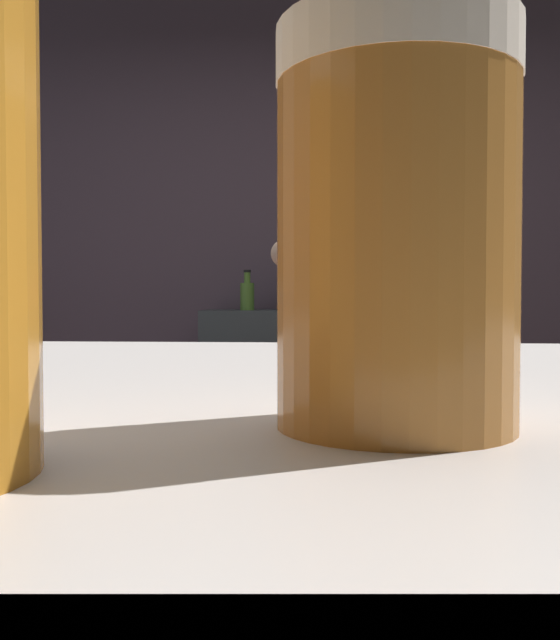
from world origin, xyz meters
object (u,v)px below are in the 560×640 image
object	(u,v)px
pint_glass_near	(396,230)
bottle_hot_sauce	(284,292)
chefs_knife	(463,369)
bottle_vinegar	(299,289)
bartender	(383,360)
mixing_bowl	(261,357)
bottle_soy	(247,295)

from	to	relation	value
pint_glass_near	bottle_hot_sauce	bearing A→B (deg)	94.08
chefs_knife	bottle_vinegar	xyz separation A→B (m)	(-0.55, 1.12, 0.26)
bartender	mixing_bowl	xyz separation A→B (m)	(-0.36, 0.49, -0.04)
pint_glass_near	bottle_soy	size ratio (longest dim) A/B	0.66
chefs_knife	mixing_bowl	bearing A→B (deg)	175.62
bottle_soy	pint_glass_near	bearing A→B (deg)	-82.64
bottle_vinegar	chefs_knife	bearing A→B (deg)	-64.02
mixing_bowl	chefs_knife	bearing A→B (deg)	-7.67
bottle_hot_sauce	bottle_soy	distance (m)	0.20
bartender	bottle_soy	size ratio (longest dim) A/B	8.75
bartender	bottle_vinegar	size ratio (longest dim) A/B	6.39
mixing_bowl	bottle_hot_sauce	xyz separation A→B (m)	(0.01, 1.17, 0.22)
bartender	chefs_knife	xyz separation A→B (m)	(0.28, 0.41, -0.06)
mixing_bowl	chefs_knife	xyz separation A→B (m)	(0.63, -0.09, -0.02)
chefs_knife	bottle_vinegar	size ratio (longest dim) A/B	0.90
pint_glass_near	bottle_vinegar	bearing A→B (deg)	92.77
chefs_knife	bottle_vinegar	world-z (taller)	bottle_vinegar
mixing_bowl	chefs_knife	size ratio (longest dim) A/B	0.87
bartender	pint_glass_near	distance (m)	1.55
pint_glass_near	bottle_soy	xyz separation A→B (m)	(-0.40, 3.10, -0.01)
mixing_bowl	bottle_vinegar	distance (m)	1.07
bartender	chefs_knife	bearing A→B (deg)	-53.20
mixing_bowl	bottle_vinegar	size ratio (longest dim) A/B	0.79
bottle_vinegar	bottle_soy	world-z (taller)	bottle_vinegar
bottle_vinegar	bottle_soy	xyz separation A→B (m)	(-0.25, 0.03, -0.03)
pint_glass_near	bottle_hot_sauce	size ratio (longest dim) A/B	0.57
pint_glass_near	bottle_hot_sauce	distance (m)	3.20
bottle_soy	mixing_bowl	bearing A→B (deg)	-81.16
bartender	bottle_hot_sauce	world-z (taller)	bartender
bottle_vinegar	bartender	bearing A→B (deg)	-79.99
mixing_bowl	bottle_soy	distance (m)	1.11
bartender	mixing_bowl	world-z (taller)	bartender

